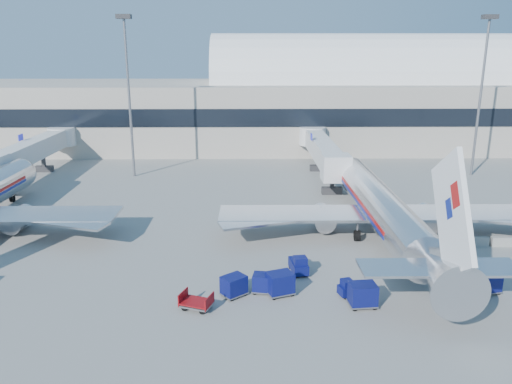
{
  "coord_description": "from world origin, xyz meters",
  "views": [
    {
      "loc": [
        -3.01,
        -41.69,
        17.75
      ],
      "look_at": [
        -2.37,
        6.0,
        4.27
      ],
      "focal_mm": 35.0,
      "sensor_mm": 36.0,
      "label": 1
    }
  ],
  "objects_px": {
    "tug_right": "(453,267)",
    "cart_open_red": "(197,303)",
    "jetbridge_mid": "(36,149)",
    "cart_solo_far": "(488,283)",
    "cart_train_c": "(234,285)",
    "cart_solo_near": "(363,295)",
    "barrier_near": "(472,242)",
    "airliner_main": "(383,209)",
    "cart_train_b": "(264,283)",
    "barrier_mid": "(507,241)",
    "tug_left": "(299,265)",
    "mast_west": "(128,73)",
    "tug_lead": "(351,288)",
    "jetbridge_near": "(321,148)",
    "cart_train_a": "(280,283)",
    "mast_east": "(483,73)"
  },
  "relations": [
    {
      "from": "cart_train_b",
      "to": "jetbridge_mid",
      "type": "bearing_deg",
      "value": 139.92
    },
    {
      "from": "jetbridge_near",
      "to": "cart_train_c",
      "type": "bearing_deg",
      "value": -107.08
    },
    {
      "from": "barrier_near",
      "to": "cart_solo_far",
      "type": "xyz_separation_m",
      "value": [
        -2.9,
        -9.36,
        0.37
      ]
    },
    {
      "from": "jetbridge_mid",
      "to": "cart_solo_far",
      "type": "relative_size",
      "value": 13.86
    },
    {
      "from": "cart_train_b",
      "to": "cart_solo_far",
      "type": "distance_m",
      "value": 17.07
    },
    {
      "from": "barrier_near",
      "to": "cart_train_c",
      "type": "xyz_separation_m",
      "value": [
        -22.21,
        -9.64,
        0.4
      ]
    },
    {
      "from": "cart_solo_near",
      "to": "cart_open_red",
      "type": "distance_m",
      "value": 11.91
    },
    {
      "from": "barrier_near",
      "to": "barrier_mid",
      "type": "xyz_separation_m",
      "value": [
        3.3,
        0.0,
        0.0
      ]
    },
    {
      "from": "jetbridge_mid",
      "to": "tug_left",
      "type": "relative_size",
      "value": 10.63
    },
    {
      "from": "cart_open_red",
      "to": "jetbridge_near",
      "type": "bearing_deg",
      "value": 90.59
    },
    {
      "from": "cart_train_c",
      "to": "cart_train_a",
      "type": "bearing_deg",
      "value": -37.03
    },
    {
      "from": "tug_lead",
      "to": "tug_left",
      "type": "xyz_separation_m",
      "value": [
        -3.56,
        4.04,
        0.12
      ]
    },
    {
      "from": "cart_open_red",
      "to": "jetbridge_mid",
      "type": "bearing_deg",
      "value": 144.56
    },
    {
      "from": "airliner_main",
      "to": "mast_west",
      "type": "bearing_deg",
      "value": 139.64
    },
    {
      "from": "jetbridge_mid",
      "to": "cart_open_red",
      "type": "distance_m",
      "value": 49.04
    },
    {
      "from": "airliner_main",
      "to": "cart_solo_near",
      "type": "xyz_separation_m",
      "value": [
        -4.91,
        -13.89,
        -1.99
      ]
    },
    {
      "from": "airliner_main",
      "to": "barrier_mid",
      "type": "distance_m",
      "value": 11.84
    },
    {
      "from": "mast_west",
      "to": "barrier_near",
      "type": "bearing_deg",
      "value": -36.38
    },
    {
      "from": "cart_solo_far",
      "to": "cart_open_red",
      "type": "relative_size",
      "value": 0.77
    },
    {
      "from": "cart_solo_near",
      "to": "cart_solo_far",
      "type": "bearing_deg",
      "value": 5.87
    },
    {
      "from": "tug_lead",
      "to": "cart_open_red",
      "type": "relative_size",
      "value": 0.87
    },
    {
      "from": "tug_right",
      "to": "cart_open_red",
      "type": "relative_size",
      "value": 1.01
    },
    {
      "from": "mast_east",
      "to": "tug_left",
      "type": "relative_size",
      "value": 8.73
    },
    {
      "from": "tug_left",
      "to": "cart_train_b",
      "type": "distance_m",
      "value": 4.55
    },
    {
      "from": "barrier_mid",
      "to": "tug_left",
      "type": "bearing_deg",
      "value": -164.34
    },
    {
      "from": "barrier_mid",
      "to": "cart_solo_far",
      "type": "xyz_separation_m",
      "value": [
        -6.2,
        -9.36,
        0.37
      ]
    },
    {
      "from": "cart_solo_near",
      "to": "mast_east",
      "type": "bearing_deg",
      "value": 52.11
    },
    {
      "from": "tug_right",
      "to": "jetbridge_near",
      "type": "bearing_deg",
      "value": 152.3
    },
    {
      "from": "cart_solo_near",
      "to": "cart_train_b",
      "type": "bearing_deg",
      "value": 156.42
    },
    {
      "from": "cart_train_c",
      "to": "jetbridge_near",
      "type": "bearing_deg",
      "value": 33.54
    },
    {
      "from": "cart_train_c",
      "to": "cart_open_red",
      "type": "relative_size",
      "value": 0.88
    },
    {
      "from": "jetbridge_mid",
      "to": "jetbridge_near",
      "type": "bearing_deg",
      "value": 0.0
    },
    {
      "from": "jetbridge_mid",
      "to": "barrier_mid",
      "type": "distance_m",
      "value": 62.81
    },
    {
      "from": "airliner_main",
      "to": "barrier_near",
      "type": "relative_size",
      "value": 12.42
    },
    {
      "from": "tug_lead",
      "to": "cart_solo_near",
      "type": "distance_m",
      "value": 1.76
    },
    {
      "from": "tug_right",
      "to": "tug_left",
      "type": "relative_size",
      "value": 1.0
    },
    {
      "from": "jetbridge_mid",
      "to": "cart_solo_far",
      "type": "height_order",
      "value": "jetbridge_mid"
    },
    {
      "from": "cart_train_b",
      "to": "cart_solo_far",
      "type": "height_order",
      "value": "cart_solo_far"
    },
    {
      "from": "tug_right",
      "to": "cart_train_c",
      "type": "xyz_separation_m",
      "value": [
        -17.87,
        -3.44,
        0.15
      ]
    },
    {
      "from": "cart_solo_far",
      "to": "cart_open_red",
      "type": "bearing_deg",
      "value": 173.23
    },
    {
      "from": "jetbridge_near",
      "to": "mast_east",
      "type": "distance_m",
      "value": 24.91
    },
    {
      "from": "cart_train_c",
      "to": "cart_solo_near",
      "type": "xyz_separation_m",
      "value": [
        9.3,
        -1.75,
        0.09
      ]
    },
    {
      "from": "cart_train_b",
      "to": "cart_train_a",
      "type": "bearing_deg",
      "value": -8.9
    },
    {
      "from": "cart_train_a",
      "to": "tug_right",
      "type": "bearing_deg",
      "value": -7.99
    },
    {
      "from": "jetbridge_near",
      "to": "cart_train_a",
      "type": "relative_size",
      "value": 11.45
    },
    {
      "from": "cart_train_b",
      "to": "cart_train_c",
      "type": "xyz_separation_m",
      "value": [
        -2.24,
        -0.55,
        0.06
      ]
    },
    {
      "from": "airliner_main",
      "to": "barrier_near",
      "type": "height_order",
      "value": "airliner_main"
    },
    {
      "from": "barrier_near",
      "to": "cart_train_b",
      "type": "distance_m",
      "value": 21.95
    },
    {
      "from": "cart_solo_near",
      "to": "mast_west",
      "type": "bearing_deg",
      "value": 116.92
    },
    {
      "from": "barrier_near",
      "to": "airliner_main",
      "type": "bearing_deg",
      "value": 162.61
    }
  ]
}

